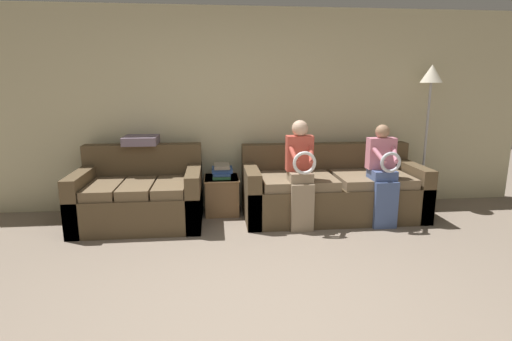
# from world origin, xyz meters

# --- Properties ---
(ground_plane) EXTENTS (14.00, 14.00, 0.00)m
(ground_plane) POSITION_xyz_m (0.00, 0.00, 0.00)
(ground_plane) COLOR gray
(wall_back) EXTENTS (7.66, 0.06, 2.55)m
(wall_back) POSITION_xyz_m (0.00, 2.86, 1.27)
(wall_back) COLOR beige
(wall_back) RESTS_ON ground_plane
(couch_main) EXTENTS (2.17, 0.94, 0.86)m
(couch_main) POSITION_xyz_m (1.08, 2.32, 0.31)
(couch_main) COLOR brown
(couch_main) RESTS_ON ground_plane
(couch_side) EXTENTS (1.42, 0.97, 0.89)m
(couch_side) POSITION_xyz_m (-1.24, 2.29, 0.31)
(couch_side) COLOR brown
(couch_side) RESTS_ON ground_plane
(child_left_seated) EXTENTS (0.30, 0.38, 1.22)m
(child_left_seated) POSITION_xyz_m (0.60, 1.93, 0.68)
(child_left_seated) COLOR gray
(child_left_seated) RESTS_ON ground_plane
(child_right_seated) EXTENTS (0.32, 0.37, 1.16)m
(child_right_seated) POSITION_xyz_m (1.56, 1.92, 0.63)
(child_right_seated) COLOR #475B8E
(child_right_seated) RESTS_ON ground_plane
(side_shelf) EXTENTS (0.43, 0.49, 0.46)m
(side_shelf) POSITION_xyz_m (-0.28, 2.56, 0.24)
(side_shelf) COLOR olive
(side_shelf) RESTS_ON ground_plane
(book_stack) EXTENTS (0.25, 0.32, 0.17)m
(book_stack) POSITION_xyz_m (-0.27, 2.56, 0.54)
(book_stack) COLOR #3D8451
(book_stack) RESTS_ON side_shelf
(floor_lamp) EXTENTS (0.28, 0.28, 1.85)m
(floor_lamp) POSITION_xyz_m (2.41, 2.58, 1.53)
(floor_lamp) COLOR #2D2B28
(floor_lamp) RESTS_ON ground_plane
(throw_pillow) EXTENTS (0.40, 0.40, 0.10)m
(throw_pillow) POSITION_xyz_m (-1.25, 2.63, 0.94)
(throw_pillow) COLOR slate
(throw_pillow) RESTS_ON couch_side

